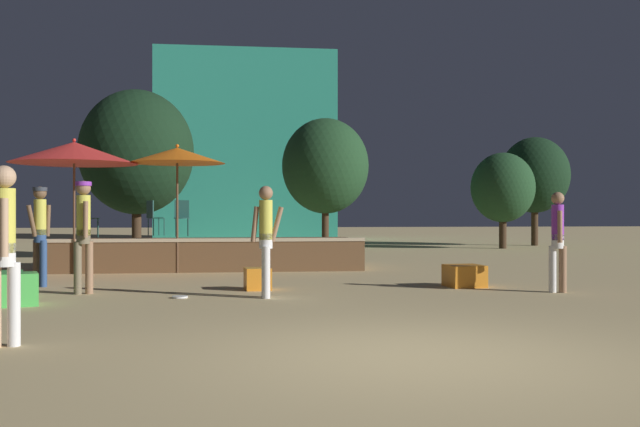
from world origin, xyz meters
name	(u,v)px	position (x,y,z in m)	size (l,w,h in m)	color
ground_plane	(416,357)	(0.00, 0.00, 0.00)	(120.00, 120.00, 0.00)	tan
wooden_deck	(209,254)	(-2.29, 11.26, 0.35)	(7.29, 2.95, 0.78)	brown
patio_umbrella_0	(177,156)	(-2.96, 9.81, 2.66)	(2.16, 2.16, 2.92)	brown
patio_umbrella_1	(74,153)	(-5.21, 9.78, 2.70)	(2.79, 2.79, 3.02)	brown
cube_seat_0	(464,276)	(2.52, 6.09, 0.20)	(0.70, 0.70, 0.40)	orange
cube_seat_1	(258,279)	(-1.28, 6.03, 0.20)	(0.49, 0.49, 0.39)	orange
cube_seat_2	(20,289)	(-4.83, 4.35, 0.24)	(0.63, 0.63, 0.48)	#4CC651
cube_seat_3	(6,284)	(-5.35, 5.41, 0.21)	(0.64, 0.64, 0.42)	#4CC651
person_0	(40,229)	(-5.24, 7.07, 1.07)	(0.38, 0.47, 1.85)	#2D4C7F
person_1	(266,236)	(-1.19, 4.84, 0.99)	(0.53, 0.31, 1.80)	white
person_2	(558,238)	(3.80, 4.99, 0.93)	(0.29, 0.44, 1.72)	white
person_3	(4,246)	(-4.03, 0.99, 1.03)	(0.30, 0.52, 1.85)	white
person_4	(83,228)	(-4.20, 5.75, 1.11)	(0.30, 0.48, 1.90)	#72664C
bistro_chair_0	(87,214)	(-5.15, 10.91, 1.32)	(0.42, 0.41, 0.90)	#1E4C47
bistro_chair_1	(182,214)	(-2.97, 11.54, 1.32)	(0.40, 0.40, 0.90)	#1E4C47
bistro_chair_2	(153,214)	(-3.74, 12.08, 1.32)	(0.47, 0.47, 0.90)	#1E4C47
frisbee_disc	(180,297)	(-2.56, 4.98, 0.02)	(0.25, 0.25, 0.03)	white
background_tree_0	(137,152)	(-4.55, 15.17, 3.17)	(3.38, 3.38, 5.03)	#3D2B1C
background_tree_1	(325,166)	(1.94, 21.27, 3.20)	(3.42, 3.42, 5.09)	#3D2B1C
background_tree_2	(503,188)	(8.52, 19.45, 2.32)	(2.41, 2.41, 3.65)	#3D2B1C
background_tree_3	(535,175)	(10.75, 21.61, 2.92)	(2.85, 2.85, 4.50)	#3D2B1C
distant_building	(246,147)	(-1.02, 29.94, 4.74)	(8.99, 3.35, 9.47)	teal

